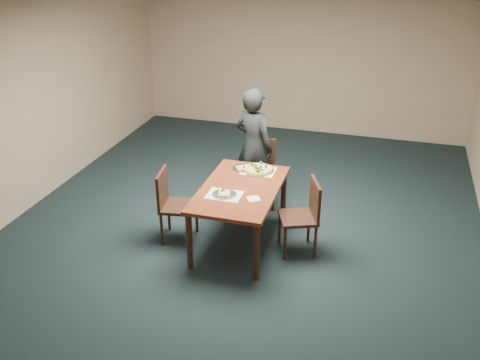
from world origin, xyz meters
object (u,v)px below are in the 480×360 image
(dining_table, at_px, (240,195))
(chair_right, at_px, (305,213))
(chair_far, at_px, (260,169))
(diner, at_px, (254,146))
(slice_plate_far, at_px, (243,168))
(slice_plate_near, at_px, (224,194))
(chair_left, at_px, (172,201))
(pizza_pan, at_px, (258,169))

(dining_table, xyz_separation_m, chair_right, (0.78, 0.04, -0.14))
(chair_far, bearing_deg, chair_right, -67.37)
(dining_table, bearing_deg, diner, 96.97)
(dining_table, distance_m, slice_plate_far, 0.55)
(slice_plate_near, bearing_deg, chair_left, 172.97)
(pizza_pan, xyz_separation_m, slice_plate_far, (-0.20, 0.01, -0.01))
(pizza_pan, distance_m, slice_plate_near, 0.78)
(chair_far, height_order, pizza_pan, chair_far)
(chair_left, bearing_deg, slice_plate_far, -55.91)
(chair_far, height_order, chair_left, same)
(chair_left, distance_m, slice_plate_near, 0.75)
(chair_far, relative_size, slice_plate_far, 3.25)
(chair_far, height_order, chair_right, same)
(dining_table, height_order, chair_left, chair_left)
(dining_table, height_order, slice_plate_far, slice_plate_far)
(chair_left, height_order, chair_right, same)
(slice_plate_far, bearing_deg, chair_right, -28.90)
(chair_far, height_order, slice_plate_far, chair_far)
(chair_left, xyz_separation_m, chair_right, (1.60, 0.18, 0.00))
(chair_right, height_order, slice_plate_near, chair_right)
(slice_plate_far, bearing_deg, chair_left, -136.67)
(pizza_pan, bearing_deg, slice_plate_far, 177.72)
(slice_plate_near, bearing_deg, dining_table, 61.99)
(slice_plate_near, relative_size, slice_plate_far, 1.00)
(dining_table, height_order, chair_right, chair_right)
(diner, bearing_deg, slice_plate_far, 115.28)
(chair_left, relative_size, chair_right, 1.00)
(dining_table, relative_size, chair_right, 1.65)
(pizza_pan, height_order, slice_plate_far, pizza_pan)
(chair_right, distance_m, diner, 1.47)
(dining_table, bearing_deg, chair_far, 91.67)
(chair_left, height_order, slice_plate_near, chair_left)
(chair_far, xyz_separation_m, slice_plate_far, (-0.08, -0.57, 0.25))
(chair_right, height_order, slice_plate_far, chair_right)
(chair_right, distance_m, slice_plate_far, 1.05)
(chair_left, bearing_deg, slice_plate_near, -106.27)
(chair_right, bearing_deg, pizza_pan, -147.27)
(dining_table, distance_m, chair_right, 0.80)
(chair_far, height_order, diner, diner)
(dining_table, xyz_separation_m, pizza_pan, (0.09, 0.52, 0.12))
(chair_left, distance_m, chair_right, 1.61)
(chair_far, bearing_deg, diner, 144.84)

